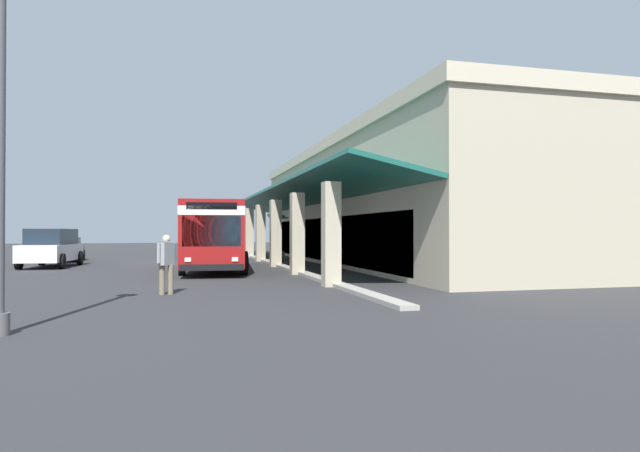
% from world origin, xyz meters
% --- Properties ---
extents(ground, '(120.00, 120.00, 0.00)m').
position_xyz_m(ground, '(0.00, 8.00, 0.00)').
color(ground, '#2D2D30').
extents(curb_strip, '(38.16, 0.50, 0.12)m').
position_xyz_m(curb_strip, '(2.07, 4.60, 0.06)').
color(curb_strip, '#9E998E').
rests_on(curb_strip, ground).
extents(plaza_building, '(32.10, 17.35, 6.93)m').
position_xyz_m(plaza_building, '(2.07, 14.22, 3.47)').
color(plaza_building, '#B2A88E').
rests_on(plaza_building, ground).
extents(transit_bus, '(11.40, 3.59, 3.34)m').
position_xyz_m(transit_bus, '(5.84, 1.22, 1.85)').
color(transit_bus, maroon).
rests_on(transit_bus, ground).
extents(parked_suv_white, '(4.96, 2.50, 1.97)m').
position_xyz_m(parked_suv_white, '(2.12, -6.86, 1.02)').
color(parked_suv_white, silver).
rests_on(parked_suv_white, ground).
extents(parked_sedan_charcoal, '(4.42, 2.05, 1.47)m').
position_xyz_m(parked_sedan_charcoal, '(-3.63, -7.38, 0.75)').
color(parked_sedan_charcoal, '#232328').
rests_on(parked_sedan_charcoal, ground).
extents(pedestrian, '(0.54, 0.51, 1.73)m').
position_xyz_m(pedestrian, '(16.34, -0.89, 0.98)').
color(pedestrian, '#726651').
rests_on(pedestrian, ground).
extents(potted_palm, '(1.89, 1.58, 2.99)m').
position_xyz_m(potted_palm, '(-2.00, 5.69, 0.79)').
color(potted_palm, gray).
rests_on(potted_palm, ground).
extents(lot_light_pole, '(0.60, 0.60, 6.77)m').
position_xyz_m(lot_light_pole, '(22.10, -3.61, 3.64)').
color(lot_light_pole, '#59595B').
rests_on(lot_light_pole, ground).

